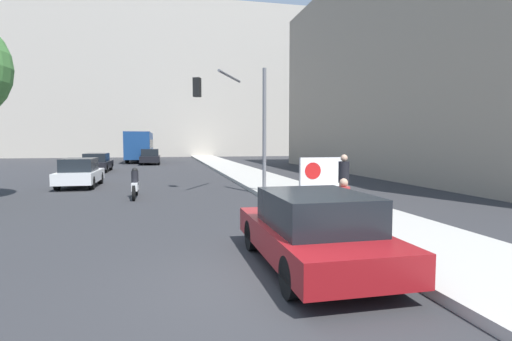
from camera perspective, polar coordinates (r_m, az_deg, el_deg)
The scene contains 14 objects.
ground_plane at distance 6.79m, azimuth 1.82°, elevation -15.72°, with size 160.00×160.00×0.00m, color #303033.
sidewalk_curb at distance 21.97m, azimuth 1.46°, elevation -1.62°, with size 3.27×90.00×0.17m, color #B7B2A8.
building_backdrop_far at distance 66.82m, azimuth -13.35°, elevation 12.12°, with size 52.00×12.00×23.30m.
building_backdrop_right at distance 30.40m, azimuth 23.70°, elevation 13.27°, with size 10.00×32.00×14.58m.
seated_protester at distance 10.68m, azimuth 12.48°, elevation -4.09°, with size 0.94×0.77×1.17m.
jogger_on_sidewalk at distance 12.84m, azimuth 12.42°, elevation -1.52°, with size 0.34×0.34×1.73m.
protest_banner at distance 15.26m, azimuth 9.45°, elevation -0.83°, with size 1.88×0.06×1.53m.
traffic_light_pole at distance 17.57m, azimuth -2.71°, elevation 8.90°, with size 3.03×2.80×5.25m.
parked_car_curbside at distance 7.42m, azimuth 8.25°, elevation -8.38°, with size 1.90×4.35×1.40m.
car_on_road_nearest at distance 22.07m, azimuth -23.87°, elevation -0.29°, with size 1.76×4.23×1.46m.
car_on_road_midblock at distance 32.77m, azimuth -21.78°, elevation 1.08°, with size 1.85×4.59×1.40m.
car_on_road_distant at distance 41.39m, azimuth -14.88°, elevation 1.91°, with size 1.90×4.49×1.55m.
city_bus_on_road at distance 47.55m, azimuth -16.23°, elevation 3.53°, with size 2.57×11.74×3.31m.
motorcycle_on_road at distance 17.02m, azimuth -16.89°, elevation -1.98°, with size 0.28×2.24×1.25m.
Camera 1 is at (-1.62, -6.18, 2.31)m, focal length 28.00 mm.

